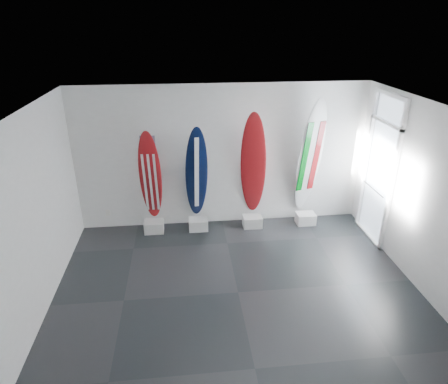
{
  "coord_description": "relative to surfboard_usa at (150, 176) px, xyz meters",
  "views": [
    {
      "loc": [
        -0.8,
        -5.14,
        4.15
      ],
      "look_at": [
        -0.08,
        1.4,
        1.2
      ],
      "focal_mm": 31.28,
      "sensor_mm": 36.0,
      "label": 1
    }
  ],
  "objects": [
    {
      "name": "surfboard_italy",
      "position": [
        3.28,
        0.0,
        0.29
      ],
      "size": [
        0.69,
        0.63,
        2.54
      ],
      "primitive_type": "ellipsoid",
      "rotation": [
        0.16,
        0.0,
        0.27
      ],
      "color": "silver",
      "rests_on": "display_block_italy"
    },
    {
      "name": "surfboard_swiss",
      "position": [
        2.1,
        0.0,
        0.16
      ],
      "size": [
        0.62,
        0.59,
        2.3
      ],
      "primitive_type": "ellipsoid",
      "rotation": [
        0.17,
        0.0,
        -0.24
      ],
      "color": "maroon",
      "rests_on": "display_block_swiss"
    },
    {
      "name": "wall_back",
      "position": [
        1.48,
        0.22,
        0.28
      ],
      "size": [
        6.0,
        0.0,
        6.0
      ],
      "primitive_type": "plane",
      "rotation": [
        1.57,
        0.0,
        0.0
      ],
      "color": "silver",
      "rests_on": "ground"
    },
    {
      "name": "balcony",
      "position": [
        5.78,
        -0.73,
        -0.72
      ],
      "size": [
        2.8,
        2.2,
        1.2
      ],
      "primitive_type": null,
      "color": "slate",
      "rests_on": "ground"
    },
    {
      "name": "floor",
      "position": [
        1.48,
        -2.28,
        -1.22
      ],
      "size": [
        6.0,
        6.0,
        0.0
      ],
      "primitive_type": "plane",
      "color": "black",
      "rests_on": "ground"
    },
    {
      "name": "ceiling",
      "position": [
        1.48,
        -2.28,
        1.78
      ],
      "size": [
        6.0,
        6.0,
        0.0
      ],
      "primitive_type": "plane",
      "rotation": [
        3.14,
        0.0,
        0.0
      ],
      "color": "white",
      "rests_on": "wall_back"
    },
    {
      "name": "surfboard_navy",
      "position": [
        0.93,
        0.0,
        0.03
      ],
      "size": [
        0.51,
        0.45,
        2.03
      ],
      "primitive_type": "ellipsoid",
      "rotation": [
        0.15,
        0.0,
        0.13
      ],
      "color": "black",
      "rests_on": "display_block_navy"
    },
    {
      "name": "wall_right",
      "position": [
        4.48,
        -2.28,
        0.28
      ],
      "size": [
        0.0,
        5.0,
        5.0
      ],
      "primitive_type": "plane",
      "rotation": [
        1.57,
        0.0,
        -1.57
      ],
      "color": "silver",
      "rests_on": "ground"
    },
    {
      "name": "display_block_usa",
      "position": [
        0.0,
        -0.1,
        -1.1
      ],
      "size": [
        0.4,
        0.3,
        0.24
      ],
      "primitive_type": "cube",
      "color": "silver",
      "rests_on": "floor"
    },
    {
      "name": "display_block_swiss",
      "position": [
        2.1,
        -0.1,
        -1.1
      ],
      "size": [
        0.4,
        0.3,
        0.24
      ],
      "primitive_type": "cube",
      "color": "silver",
      "rests_on": "floor"
    },
    {
      "name": "display_block_italy",
      "position": [
        3.28,
        -0.1,
        -1.1
      ],
      "size": [
        0.4,
        0.3,
        0.24
      ],
      "primitive_type": "cube",
      "color": "silver",
      "rests_on": "floor"
    },
    {
      "name": "wall_left",
      "position": [
        -1.52,
        -2.28,
        0.28
      ],
      "size": [
        0.0,
        5.0,
        5.0
      ],
      "primitive_type": "plane",
      "rotation": [
        1.57,
        0.0,
        1.57
      ],
      "color": "silver",
      "rests_on": "ground"
    },
    {
      "name": "wall_front",
      "position": [
        1.48,
        -4.78,
        0.28
      ],
      "size": [
        6.0,
        0.0,
        6.0
      ],
      "primitive_type": "plane",
      "rotation": [
        -1.57,
        0.0,
        0.0
      ],
      "color": "silver",
      "rests_on": "ground"
    },
    {
      "name": "wall_outlet",
      "position": [
        -0.97,
        0.2,
        -0.87
      ],
      "size": [
        0.09,
        0.02,
        0.13
      ],
      "primitive_type": "cube",
      "color": "silver",
      "rests_on": "wall_back"
    },
    {
      "name": "glass_door",
      "position": [
        4.45,
        -0.73,
        0.2
      ],
      "size": [
        0.12,
        1.16,
        2.85
      ],
      "primitive_type": null,
      "color": "white",
      "rests_on": "floor"
    },
    {
      "name": "display_block_navy",
      "position": [
        0.93,
        -0.1,
        -1.1
      ],
      "size": [
        0.4,
        0.3,
        0.24
      ],
      "primitive_type": "cube",
      "color": "silver",
      "rests_on": "floor"
    },
    {
      "name": "surfboard_usa",
      "position": [
        0.0,
        0.0,
        0.0
      ],
      "size": [
        0.47,
        0.38,
        1.97
      ],
      "primitive_type": "ellipsoid",
      "rotation": [
        0.14,
        0.0,
        -0.07
      ],
      "color": "maroon",
      "rests_on": "display_block_usa"
    }
  ]
}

